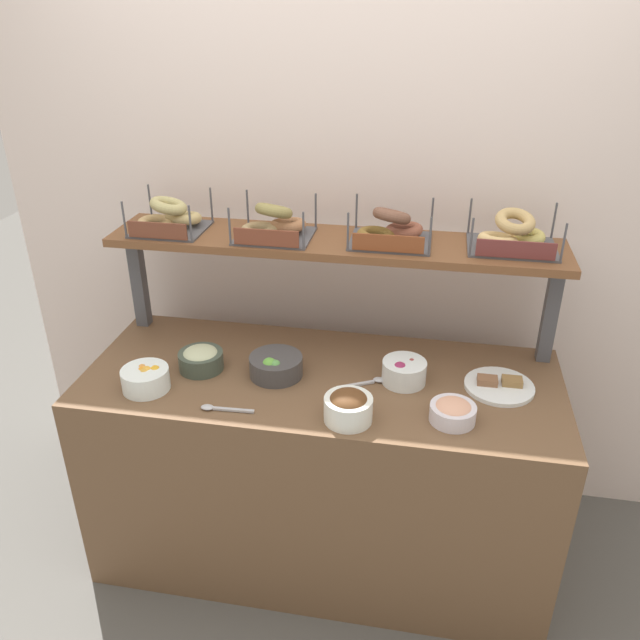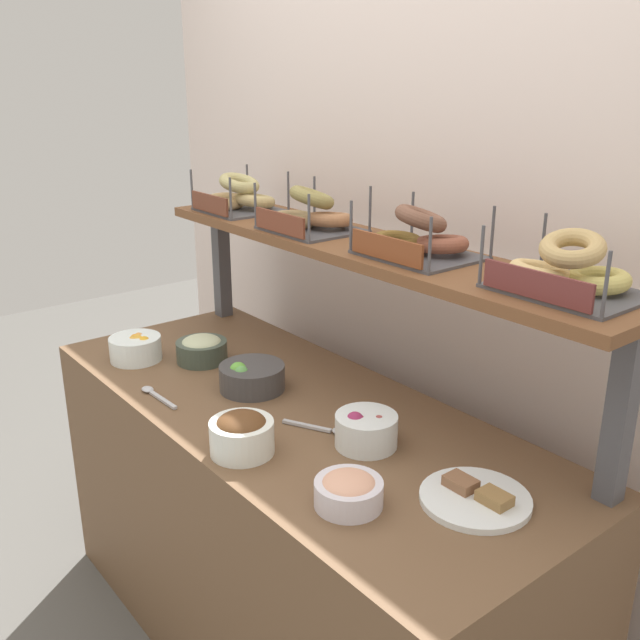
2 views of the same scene
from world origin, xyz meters
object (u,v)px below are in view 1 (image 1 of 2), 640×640
Objects in this scene: bowl_tuna_salad at (201,359)px; bowl_chocolate_spread at (348,406)px; bagel_basket_sesame at (169,219)px; bowl_lox_spread at (453,411)px; bowl_veggie_mix at (276,366)px; serving_spoon_by_edge at (369,382)px; bagel_basket_cinnamon_raisin at (390,230)px; serving_plate_white at (499,385)px; bowl_fruit_salad at (146,378)px; bagel_basket_plain at (513,236)px; serving_spoon_near_plate at (219,408)px; bagel_basket_everything at (274,225)px; bowl_beet_salad at (404,372)px.

bowl_tuna_salad is 1.03× the size of bowl_chocolate_spread.
bowl_lox_spread is at bearing -21.80° from bagel_basket_sesame.
bowl_veggie_mix reaches higher than serving_spoon_by_edge.
bowl_tuna_salad is 0.56× the size of bagel_basket_cinnamon_raisin.
bowl_lox_spread is 0.28m from serving_plate_white.
bagel_basket_sesame is at bearing 95.62° from bowl_fruit_salad.
serving_spoon_by_edge is (0.62, 0.01, -0.04)m from bowl_tuna_salad.
serving_spoon_near_plate is at bearing -149.14° from bagel_basket_plain.
bagel_basket_everything is (0.22, 0.28, 0.43)m from bowl_tuna_salad.
serving_spoon_near_plate is at bearing -15.46° from bowl_fruit_salad.
bagel_basket_plain is (0.86, 0.04, -0.00)m from bagel_basket_everything.
bagel_basket_everything is at bearing 50.17° from bowl_fruit_salad.
bowl_beet_salad is 1.05m from bagel_basket_sesame.
bowl_chocolate_spread is 0.31m from bowl_beet_salad.
serving_plate_white is at bearing 7.10° from serving_spoon_by_edge.
bagel_basket_plain is (0.17, 0.48, 0.44)m from bowl_lox_spread.
bowl_fruit_salad reaches higher than bowl_lox_spread.
serving_spoon_by_edge is (-0.46, -0.06, -0.00)m from serving_plate_white.
bagel_basket_everything is at bearing -177.43° from bagel_basket_plain.
bagel_basket_cinnamon_raisin is at bearing 24.63° from bowl_tuna_salad.
serving_spoon_by_edge is 0.67m from bagel_basket_everything.
bowl_fruit_salad is (-0.72, 0.06, -0.01)m from bowl_chocolate_spread.
bowl_lox_spread is 1.27m from bagel_basket_sesame.
bowl_beet_salad is 0.34m from serving_plate_white.
serving_spoon_near_plate is (-0.59, -0.29, -0.04)m from bowl_beet_salad.
bowl_veggie_mix is 0.37m from bowl_chocolate_spread.
bagel_basket_sesame reaches higher than bowl_beet_salad.
serving_spoon_near_plate is 1.09× the size of serving_spoon_by_edge.
serving_spoon_by_edge is 0.72m from bagel_basket_plain.
serving_spoon_near_plate is at bearing -118.71° from bowl_veggie_mix.
bowl_tuna_salad is 0.62m from serving_spoon_by_edge.
bowl_beet_salad is at bearing -141.22° from bagel_basket_plain.
serving_spoon_near_plate is 0.54m from serving_spoon_by_edge.
bowl_lox_spread is 0.77m from serving_spoon_near_plate.
bowl_veggie_mix is 0.52m from bagel_basket_everything.
bagel_basket_everything is at bearing 81.84° from serving_spoon_near_plate.
bagel_basket_plain is (0.46, 0.31, 0.47)m from serving_spoon_by_edge.
bowl_lox_spread is at bearing -109.33° from bagel_basket_plain.
bagel_basket_sesame is (-1.10, 0.44, 0.44)m from bowl_lox_spread.
serving_plate_white is 0.53m from bagel_basket_plain.
bagel_basket_cinnamon_raisin reaches higher than bowl_tuna_salad.
bagel_basket_plain is (0.93, 0.56, 0.47)m from serving_spoon_near_plate.
bowl_veggie_mix is 0.28m from serving_spoon_near_plate.
bowl_fruit_salad is (-0.43, -0.17, 0.00)m from bowl_veggie_mix.
bowl_chocolate_spread is 1.01× the size of bowl_beet_salad.
bowl_tuna_salad is 1.09× the size of bowl_lox_spread.
bagel_basket_sesame is at bearing 147.02° from bowl_chocolate_spread.
bowl_chocolate_spread is at bearing -133.23° from bagel_basket_plain.
bagel_basket_cinnamon_raisin reaches higher than serving_plate_white.
serving_plate_white is at bearing 18.23° from serving_spoon_near_plate.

